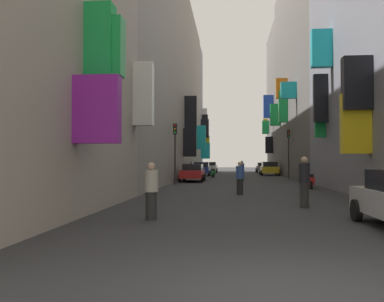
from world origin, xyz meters
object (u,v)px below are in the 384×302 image
at_px(scooter_red, 310,181).
at_px(pedestrian_crossing, 240,178).
at_px(parked_car_red, 193,172).
at_px(scooter_green, 213,173).
at_px(parked_car_grey, 263,167).
at_px(pedestrian_mid_street, 191,170).
at_px(parked_car_blue, 202,169).
at_px(parked_car_yellow, 269,168).
at_px(pedestrian_near_left, 304,182).
at_px(pedestrian_near_right, 151,191).
at_px(traffic_light_near_corner, 289,145).
at_px(scooter_blue, 240,173).
at_px(traffic_light_far_corner, 175,143).
at_px(parked_car_white, 210,167).
at_px(pedestrian_far_away, 242,171).

bearing_deg(scooter_red, pedestrian_crossing, -130.94).
relative_size(parked_car_red, scooter_green, 2.40).
distance_m(parked_car_grey, pedestrian_mid_street, 21.08).
bearing_deg(scooter_red, parked_car_blue, 110.87).
bearing_deg(parked_car_yellow, pedestrian_mid_street, -133.47).
xyz_separation_m(parked_car_yellow, pedestrian_near_left, (-1.83, -32.69, 0.10)).
xyz_separation_m(scooter_red, pedestrian_near_right, (-6.91, -13.67, 0.33)).
xyz_separation_m(parked_car_yellow, pedestrian_crossing, (-3.97, -27.37, -0.00)).
bearing_deg(parked_car_red, traffic_light_near_corner, 34.24).
height_order(scooter_blue, traffic_light_far_corner, traffic_light_far_corner).
distance_m(parked_car_red, pedestrian_near_left, 18.88).
distance_m(parked_car_white, traffic_light_far_corner, 29.73).
height_order(pedestrian_crossing, traffic_light_far_corner, traffic_light_far_corner).
distance_m(parked_car_white, scooter_blue, 17.79).
relative_size(parked_car_white, parked_car_red, 0.92).
xyz_separation_m(pedestrian_near_left, traffic_light_far_corner, (-6.43, 13.87, 1.99)).
bearing_deg(parked_car_grey, parked_car_blue, -120.84).
relative_size(parked_car_red, pedestrian_near_right, 2.77).
bearing_deg(parked_car_white, scooter_red, -77.42).
height_order(parked_car_yellow, parked_car_grey, parked_car_yellow).
relative_size(scooter_red, traffic_light_far_corner, 0.43).
bearing_deg(pedestrian_near_right, parked_car_white, 90.64).
bearing_deg(pedestrian_near_right, scooter_blue, 83.78).
bearing_deg(parked_car_white, pedestrian_near_right, -89.36).
height_order(parked_car_yellow, pedestrian_far_away, pedestrian_far_away).
height_order(scooter_blue, pedestrian_crossing, pedestrian_crossing).
distance_m(parked_car_red, traffic_light_near_corner, 10.31).
height_order(scooter_blue, pedestrian_near_right, pedestrian_near_right).
relative_size(parked_car_blue, pedestrian_near_left, 2.37).
bearing_deg(parked_car_red, parked_car_grey, 73.50).
xyz_separation_m(parked_car_white, parked_car_yellow, (7.17, -10.82, 0.02)).
distance_m(scooter_red, traffic_light_near_corner, 13.76).
bearing_deg(parked_car_blue, parked_car_yellow, 15.12).
bearing_deg(pedestrian_crossing, parked_car_white, 94.80).
distance_m(parked_car_white, pedestrian_far_away, 23.66).
bearing_deg(pedestrian_near_left, parked_car_red, 107.11).
distance_m(parked_car_blue, pedestrian_near_right, 34.14).
distance_m(parked_car_yellow, parked_car_blue, 7.81).
distance_m(traffic_light_near_corner, traffic_light_far_corner, 13.45).
bearing_deg(parked_car_red, pedestrian_near_left, -72.89).
bearing_deg(pedestrian_mid_street, pedestrian_near_left, -75.48).
height_order(parked_car_white, traffic_light_near_corner, traffic_light_near_corner).
distance_m(parked_car_blue, parked_car_red, 12.61).
bearing_deg(pedestrian_mid_street, pedestrian_far_away, -40.71).
relative_size(parked_car_red, pedestrian_crossing, 2.77).
bearing_deg(pedestrian_far_away, pedestrian_mid_street, 139.29).
relative_size(pedestrian_near_left, pedestrian_far_away, 1.08).
height_order(parked_car_white, parked_car_red, parked_car_white).
xyz_separation_m(parked_car_red, pedestrian_near_right, (0.74, -21.52, 0.06)).
distance_m(pedestrian_mid_street, pedestrian_far_away, 6.14).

